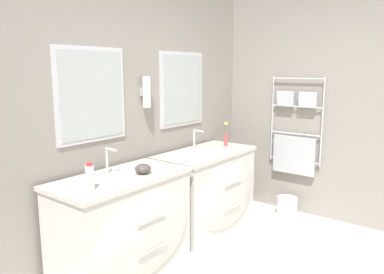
{
  "coord_description": "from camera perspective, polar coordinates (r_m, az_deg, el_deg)",
  "views": [
    {
      "loc": [
        -2.2,
        -0.83,
        1.71
      ],
      "look_at": [
        0.48,
        1.25,
        1.1
      ],
      "focal_mm": 35.0,
      "sensor_mm": 36.0,
      "label": 1
    }
  ],
  "objects": [
    {
      "name": "toiletry_bottle",
      "position": [
        2.82,
        -15.3,
        -5.91
      ],
      "size": [
        0.06,
        0.06,
        0.2
      ],
      "color": "silver",
      "rests_on": "vanity_left"
    },
    {
      "name": "faucet_right",
      "position": [
        4.07,
        0.51,
        -0.42
      ],
      "size": [
        0.17,
        0.14,
        0.22
      ],
      "color": "silver",
      "rests_on": "vanity_right"
    },
    {
      "name": "soap_dish",
      "position": [
        3.75,
        1.39,
        -2.81
      ],
      "size": [
        0.11,
        0.08,
        0.04
      ],
      "color": "white",
      "rests_on": "vanity_right"
    },
    {
      "name": "faucet_left",
      "position": [
        3.22,
        -12.65,
        -3.54
      ],
      "size": [
        0.17,
        0.14,
        0.22
      ],
      "color": "silver",
      "rests_on": "vanity_left"
    },
    {
      "name": "vanity_left",
      "position": [
        3.25,
        -10.2,
        -13.16
      ],
      "size": [
        1.17,
        0.66,
        0.85
      ],
      "color": "silver",
      "rests_on": "ground_plane"
    },
    {
      "name": "wall_right",
      "position": [
        4.59,
        16.8,
        4.5
      ],
      "size": [
        0.13,
        3.67,
        2.6
      ],
      "color": "gray",
      "rests_on": "ground_plane"
    },
    {
      "name": "wall_back",
      "position": [
        3.47,
        -12.26,
        3.24
      ],
      "size": [
        5.69,
        0.16,
        2.6
      ],
      "color": "gray",
      "rests_on": "ground_plane"
    },
    {
      "name": "waste_bin",
      "position": [
        4.68,
        14.27,
        -10.11
      ],
      "size": [
        0.24,
        0.24,
        0.22
      ],
      "color": "silver",
      "rests_on": "ground_plane"
    },
    {
      "name": "vanity_right",
      "position": [
        4.1,
        2.51,
        -8.02
      ],
      "size": [
        1.17,
        0.66,
        0.85
      ],
      "color": "silver",
      "rests_on": "ground_plane"
    },
    {
      "name": "flower_vase",
      "position": [
        4.3,
        5.17,
        0.05
      ],
      "size": [
        0.05,
        0.05,
        0.28
      ],
      "color": "#CC4C51",
      "rests_on": "vanity_right"
    },
    {
      "name": "amenity_bowl",
      "position": [
        3.18,
        -7.47,
        -4.82
      ],
      "size": [
        0.14,
        0.14,
        0.08
      ],
      "color": "#4C4742",
      "rests_on": "vanity_left"
    }
  ]
}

